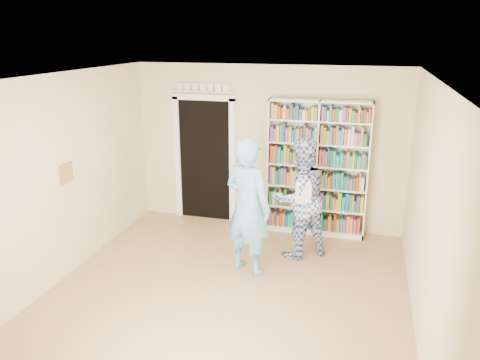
# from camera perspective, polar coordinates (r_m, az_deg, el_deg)

# --- Properties ---
(floor) EXTENTS (5.00, 5.00, 0.00)m
(floor) POSITION_cam_1_polar(r_m,az_deg,el_deg) (6.05, -1.95, -14.14)
(floor) COLOR #A57A4F
(floor) RESTS_ON ground
(ceiling) EXTENTS (5.00, 5.00, 0.00)m
(ceiling) POSITION_cam_1_polar(r_m,az_deg,el_deg) (5.17, -2.26, 12.26)
(ceiling) COLOR white
(ceiling) RESTS_ON wall_back
(wall_back) EXTENTS (4.50, 0.00, 4.50)m
(wall_back) POSITION_cam_1_polar(r_m,az_deg,el_deg) (7.79, 3.38, 3.94)
(wall_back) COLOR beige
(wall_back) RESTS_ON floor
(wall_left) EXTENTS (0.00, 5.00, 5.00)m
(wall_left) POSITION_cam_1_polar(r_m,az_deg,el_deg) (6.47, -21.49, -0.11)
(wall_left) COLOR beige
(wall_left) RESTS_ON floor
(wall_right) EXTENTS (0.00, 5.00, 5.00)m
(wall_right) POSITION_cam_1_polar(r_m,az_deg,el_deg) (5.28, 21.96, -3.99)
(wall_right) COLOR beige
(wall_right) RESTS_ON floor
(bookshelf) EXTENTS (1.59, 0.30, 2.19)m
(bookshelf) POSITION_cam_1_polar(r_m,az_deg,el_deg) (7.57, 9.40, 1.45)
(bookshelf) COLOR white
(bookshelf) RESTS_ON floor
(doorway) EXTENTS (1.10, 0.08, 2.43)m
(doorway) POSITION_cam_1_polar(r_m,az_deg,el_deg) (8.10, -4.32, 3.21)
(doorway) COLOR black
(doorway) RESTS_ON floor
(wall_art) EXTENTS (0.03, 0.25, 0.25)m
(wall_art) POSITION_cam_1_polar(r_m,az_deg,el_deg) (6.60, -20.39, 0.80)
(wall_art) COLOR brown
(wall_art) RESTS_ON wall_left
(man_blue) EXTENTS (0.81, 0.68, 1.89)m
(man_blue) POSITION_cam_1_polar(r_m,az_deg,el_deg) (6.27, 0.98, -3.30)
(man_blue) COLOR #60A4D7
(man_blue) RESTS_ON floor
(man_plaid) EXTENTS (1.09, 1.06, 1.78)m
(man_plaid) POSITION_cam_1_polar(r_m,az_deg,el_deg) (6.81, 7.32, -2.24)
(man_plaid) COLOR navy
(man_plaid) RESTS_ON floor
(paper_sheet) EXTENTS (0.21, 0.10, 0.32)m
(paper_sheet) POSITION_cam_1_polar(r_m,az_deg,el_deg) (6.49, 7.75, -1.52)
(paper_sheet) COLOR white
(paper_sheet) RESTS_ON man_plaid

